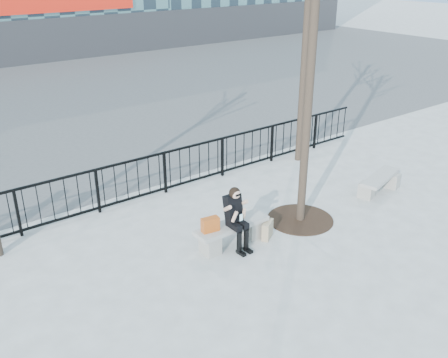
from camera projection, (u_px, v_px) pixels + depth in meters
ground at (232, 244)px, 10.42m from camera, size 120.00×120.00×0.00m
street_surface at (18, 97)px, 21.37m from camera, size 60.00×23.00×0.01m
railing at (158, 174)px, 12.38m from camera, size 14.00×0.06×1.10m
tree_grate at (300, 219)px, 11.38m from camera, size 1.50×1.50×0.02m
bench_main at (232, 232)px, 10.29m from camera, size 1.65×0.46×0.49m
bench_second at (380, 182)px, 12.62m from camera, size 1.53×0.43×0.46m
seated_woman at (237, 219)px, 10.03m from camera, size 0.50×0.64×1.34m
handbag at (210, 225)px, 9.88m from camera, size 0.37×0.22×0.29m
shopping_bag at (268, 230)px, 10.59m from camera, size 0.42×0.34×0.38m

